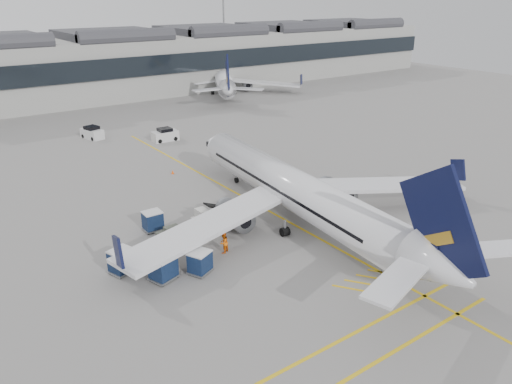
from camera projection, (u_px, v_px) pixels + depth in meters
ground at (221, 278)px, 35.77m from camera, size 220.00×220.00×0.00m
terminal at (3, 72)px, 87.69m from camera, size 200.00×20.45×12.40m
apron_markings at (253, 202)px, 48.73m from camera, size 0.25×60.00×0.01m
airliner_main at (297, 192)px, 43.43m from camera, size 34.04×37.36×9.94m
airliner_far at (223, 79)px, 101.27m from camera, size 28.75×31.72×9.32m
belt_loader at (212, 217)px, 44.31m from camera, size 4.59×1.60×1.89m
baggage_cart_a at (153, 220)px, 42.65m from camera, size 1.69×1.40×1.75m
baggage_cart_b at (200, 262)px, 36.14m from camera, size 2.04×1.90×1.71m
baggage_cart_c at (122, 260)px, 36.18m from camera, size 2.10×1.91×1.83m
baggage_cart_d at (163, 267)px, 35.25m from camera, size 2.18×1.98×1.90m
ramp_agent_a at (216, 223)px, 42.27m from camera, size 0.74×0.61×1.75m
ramp_agent_b at (224, 242)px, 38.99m from camera, size 1.07×0.98×1.78m
pushback_tug at (173, 236)px, 40.60m from camera, size 2.55×1.62×1.40m
safety_cone_nose at (173, 172)px, 56.34m from camera, size 0.33×0.33×0.46m
safety_cone_engine at (302, 193)px, 50.23m from camera, size 0.40×0.40×0.56m
service_van_mid at (92, 133)px, 69.91m from camera, size 2.55×3.76×1.76m
service_van_right at (165, 135)px, 68.78m from camera, size 3.54×1.85×1.79m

